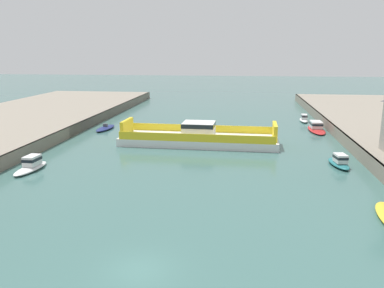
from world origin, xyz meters
name	(u,v)px	position (x,y,z in m)	size (l,w,h in m)	color
ground_plane	(139,270)	(0.00, 0.00, 0.00)	(400.00, 400.00, 0.00)	#3D6660
chain_ferry	(199,137)	(-0.11, 34.35, 1.00)	(22.78, 7.65, 3.30)	silver
moored_boat_near_left	(105,128)	(-17.28, 43.18, 0.27)	(2.44, 6.44, 1.02)	navy
moored_boat_mid_left	(31,165)	(-17.54, 19.01, 0.61)	(2.20, 5.92, 1.64)	white
moored_boat_far_left	(304,119)	(17.84, 55.49, 0.54)	(1.58, 4.88, 1.47)	white
moored_boat_far_right	(339,162)	(17.50, 25.01, 0.57)	(2.40, 5.20, 1.54)	#237075
moored_boat_upstream_a	(316,127)	(18.61, 46.65, 0.60)	(2.63, 8.27, 1.58)	red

